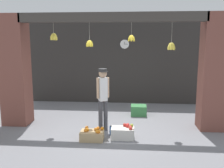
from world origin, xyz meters
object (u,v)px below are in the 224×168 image
object	(u,v)px
fruit_crate_apples	(123,133)
water_bottle	(111,130)
fruit_crate_oranges	(92,135)
wall_clock	(125,44)
shopkeeper	(103,95)
produce_box_green	(139,110)

from	to	relation	value
fruit_crate_apples	water_bottle	bearing A→B (deg)	142.78
fruit_crate_oranges	water_bottle	size ratio (longest dim) A/B	2.36
fruit_crate_apples	wall_clock	xyz separation A→B (m)	(-0.10, 3.54, 2.08)
shopkeeper	water_bottle	bearing A→B (deg)	103.87
produce_box_green	shopkeeper	bearing A→B (deg)	-123.34
shopkeeper	water_bottle	distance (m)	0.93
fruit_crate_oranges	produce_box_green	size ratio (longest dim) A/B	1.12
water_bottle	wall_clock	xyz separation A→B (m)	(0.22, 3.30, 2.12)
fruit_crate_oranges	wall_clock	xyz separation A→B (m)	(0.63, 3.70, 2.10)
fruit_crate_apples	wall_clock	world-z (taller)	wall_clock
water_bottle	fruit_crate_oranges	bearing A→B (deg)	-136.19
shopkeeper	wall_clock	distance (m)	3.31
fruit_crate_oranges	produce_box_green	world-z (taller)	produce_box_green
water_bottle	wall_clock	size ratio (longest dim) A/B	0.66
water_bottle	wall_clock	world-z (taller)	wall_clock
produce_box_green	water_bottle	world-z (taller)	produce_box_green
fruit_crate_oranges	fruit_crate_apples	distance (m)	0.75
water_bottle	produce_box_green	bearing A→B (deg)	67.24
shopkeeper	produce_box_green	world-z (taller)	shopkeeper
produce_box_green	wall_clock	bearing A→B (deg)	108.25
fruit_crate_oranges	wall_clock	bearing A→B (deg)	80.29
produce_box_green	water_bottle	xyz separation A→B (m)	(-0.73, -1.74, -0.05)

